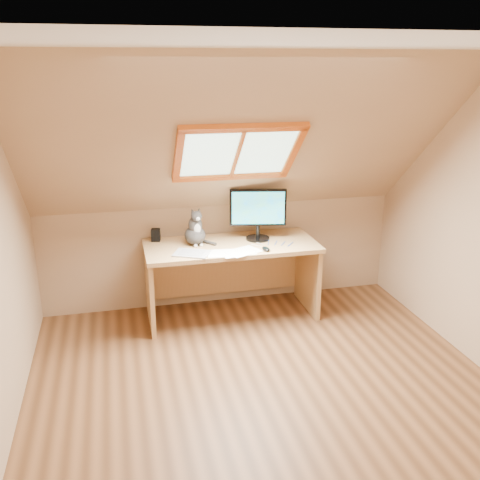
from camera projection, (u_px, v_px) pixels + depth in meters
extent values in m
plane|color=brown|center=(270.00, 398.00, 3.88)|extent=(3.50, 3.50, 0.00)
cube|color=tan|center=(416.00, 393.00, 1.89)|extent=(3.50, 0.02, 2.40)
cube|color=tan|center=(221.00, 254.00, 5.34)|extent=(3.50, 0.02, 1.00)
cube|color=silver|center=(328.00, 43.00, 2.41)|extent=(3.50, 1.95, 0.02)
cube|color=tan|center=(239.00, 144.00, 4.25)|extent=(3.50, 1.56, 1.41)
cube|color=#B2E0CC|center=(237.00, 151.00, 4.34)|extent=(0.90, 0.53, 0.48)
cube|color=#C65E12|center=(237.00, 151.00, 4.34)|extent=(1.02, 0.64, 0.59)
cube|color=tan|center=(231.00, 246.00, 4.94)|extent=(1.59, 0.70, 0.04)
cube|color=tan|center=(150.00, 290.00, 4.89)|extent=(0.04, 0.63, 0.69)
cube|color=tan|center=(308.00, 275.00, 5.22)|extent=(0.04, 0.63, 0.69)
cube|color=tan|center=(224.00, 270.00, 5.35)|extent=(1.49, 0.03, 0.48)
cylinder|color=black|center=(258.00, 238.00, 5.06)|extent=(0.22, 0.22, 0.02)
cylinder|color=black|center=(258.00, 231.00, 5.03)|extent=(0.04, 0.04, 0.12)
cube|color=black|center=(258.00, 207.00, 4.96)|extent=(0.52, 0.15, 0.34)
cube|color=blue|center=(258.00, 208.00, 4.93)|extent=(0.48, 0.11, 0.30)
ellipsoid|color=#3A3633|center=(195.00, 235.00, 4.91)|extent=(0.23, 0.26, 0.17)
ellipsoid|color=#3A3633|center=(195.00, 226.00, 4.87)|extent=(0.15, 0.15, 0.18)
ellipsoid|color=silver|center=(197.00, 229.00, 4.82)|extent=(0.07, 0.04, 0.10)
ellipsoid|color=#3A3633|center=(196.00, 216.00, 4.80)|extent=(0.11, 0.10, 0.09)
sphere|color=silver|center=(198.00, 219.00, 4.77)|extent=(0.04, 0.04, 0.04)
cone|color=#3A3633|center=(192.00, 211.00, 4.79)|extent=(0.05, 0.05, 0.06)
cone|color=#3A3633|center=(199.00, 210.00, 4.81)|extent=(0.05, 0.05, 0.06)
cube|color=black|center=(156.00, 235.00, 5.00)|extent=(0.09, 0.09, 0.12)
cube|color=#B2B2B7|center=(192.00, 253.00, 4.67)|extent=(0.37, 0.32, 0.01)
ellipsoid|color=black|center=(266.00, 249.00, 4.75)|extent=(0.08, 0.11, 0.03)
cube|color=white|center=(234.00, 253.00, 4.69)|extent=(0.33, 0.27, 0.00)
cube|color=white|center=(234.00, 253.00, 4.69)|extent=(0.32, 0.24, 0.00)
cube|color=white|center=(234.00, 253.00, 4.69)|extent=(0.35, 0.30, 0.00)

